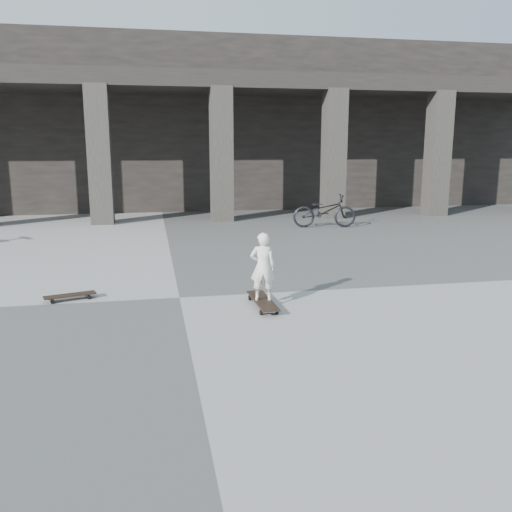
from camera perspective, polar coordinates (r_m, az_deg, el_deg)
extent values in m
plane|color=#4C4C4A|center=(8.40, -8.05, -4.36)|extent=(90.00, 90.00, 0.00)
cube|color=black|center=(22.08, -10.34, 13.24)|extent=(28.00, 6.00, 6.00)
cube|color=black|center=(17.78, -10.24, 17.57)|extent=(28.00, 2.80, 0.50)
cube|color=#2D2A25|center=(16.63, -16.16, 10.14)|extent=(0.65, 0.65, 4.00)
cube|color=#2D2A25|center=(16.71, -3.66, 10.56)|extent=(0.65, 0.65, 4.00)
cube|color=#2D2A25|center=(17.54, 8.19, 10.52)|extent=(0.65, 0.65, 4.00)
cube|color=#2D2A25|center=(19.01, 18.57, 10.12)|extent=(0.65, 0.65, 4.00)
cube|color=black|center=(7.82, 0.70, -4.71)|extent=(0.28, 1.07, 0.02)
cube|color=#B2B2B7|center=(8.18, 0.09, -4.30)|extent=(0.22, 0.06, 0.03)
cube|color=#B2B2B7|center=(7.49, 1.37, -5.81)|extent=(0.22, 0.06, 0.03)
cylinder|color=black|center=(8.16, -0.67, -4.42)|extent=(0.04, 0.08, 0.08)
cylinder|color=black|center=(8.21, 0.84, -4.33)|extent=(0.04, 0.08, 0.08)
cylinder|color=black|center=(7.47, 0.55, -5.95)|extent=(0.04, 0.08, 0.08)
cylinder|color=black|center=(7.52, 2.19, -5.83)|extent=(0.04, 0.08, 0.08)
cube|color=black|center=(8.62, -19.00, -3.91)|extent=(0.78, 0.40, 0.02)
cube|color=#B2B2B7|center=(8.67, -17.26, -3.97)|extent=(0.09, 0.18, 0.03)
cube|color=#B2B2B7|center=(8.60, -20.72, -4.33)|extent=(0.09, 0.18, 0.03)
cylinder|color=black|center=(8.76, -17.36, -3.89)|extent=(0.07, 0.05, 0.07)
cylinder|color=black|center=(8.60, -17.15, -4.17)|extent=(0.07, 0.05, 0.07)
cylinder|color=black|center=(8.69, -20.78, -4.25)|extent=(0.07, 0.05, 0.07)
cylinder|color=black|center=(8.52, -20.64, -4.53)|extent=(0.07, 0.05, 0.07)
imported|color=silver|center=(7.70, 0.71, -1.12)|extent=(0.39, 0.29, 0.98)
imported|color=black|center=(15.49, 7.21, 4.73)|extent=(1.85, 0.89, 0.93)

